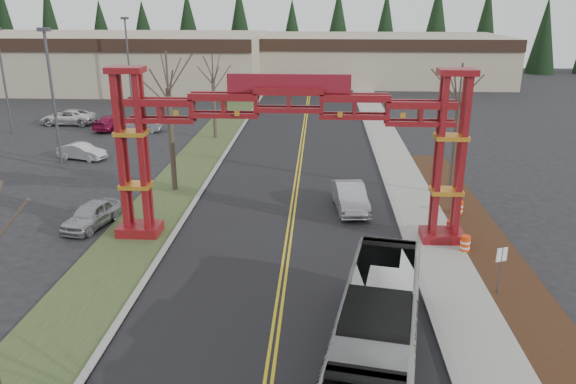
# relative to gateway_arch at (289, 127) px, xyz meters

# --- Properties ---
(road) EXTENTS (12.00, 110.00, 0.02)m
(road) POSITION_rel_gateway_arch_xyz_m (-0.00, 7.00, -5.97)
(road) COLOR black
(road) RESTS_ON ground
(lane_line_left) EXTENTS (0.12, 100.00, 0.01)m
(lane_line_left) POSITION_rel_gateway_arch_xyz_m (-0.12, 7.00, -5.96)
(lane_line_left) COLOR gold
(lane_line_left) RESTS_ON road
(lane_line_right) EXTENTS (0.12, 100.00, 0.01)m
(lane_line_right) POSITION_rel_gateway_arch_xyz_m (0.12, 7.00, -5.96)
(lane_line_right) COLOR gold
(lane_line_right) RESTS_ON road
(curb_right) EXTENTS (0.30, 110.00, 0.15)m
(curb_right) POSITION_rel_gateway_arch_xyz_m (6.15, 7.00, -5.91)
(curb_right) COLOR gray
(curb_right) RESTS_ON ground
(sidewalk_right) EXTENTS (2.60, 110.00, 0.14)m
(sidewalk_right) POSITION_rel_gateway_arch_xyz_m (7.60, 7.00, -5.91)
(sidewalk_right) COLOR gray
(sidewalk_right) RESTS_ON ground
(landscape_strip) EXTENTS (2.60, 50.00, 0.12)m
(landscape_strip) POSITION_rel_gateway_arch_xyz_m (10.20, -8.00, -5.92)
(landscape_strip) COLOR black
(landscape_strip) RESTS_ON ground
(grass_median) EXTENTS (4.00, 110.00, 0.08)m
(grass_median) POSITION_rel_gateway_arch_xyz_m (-8.00, 7.00, -5.94)
(grass_median) COLOR #314221
(grass_median) RESTS_ON ground
(curb_left) EXTENTS (0.30, 110.00, 0.15)m
(curb_left) POSITION_rel_gateway_arch_xyz_m (-6.15, 7.00, -5.91)
(curb_left) COLOR gray
(curb_left) RESTS_ON ground
(gateway_arch) EXTENTS (18.20, 1.60, 8.90)m
(gateway_arch) POSITION_rel_gateway_arch_xyz_m (0.00, 0.00, 0.00)
(gateway_arch) COLOR #640D0F
(gateway_arch) RESTS_ON ground
(retail_building_west) EXTENTS (46.00, 22.30, 7.50)m
(retail_building_west) POSITION_rel_gateway_arch_xyz_m (-30.00, 53.96, -2.22)
(retail_building_west) COLOR tan
(retail_building_west) RESTS_ON ground
(retail_building_east) EXTENTS (38.00, 20.30, 7.00)m
(retail_building_east) POSITION_rel_gateway_arch_xyz_m (10.00, 61.95, -2.47)
(retail_building_east) COLOR tan
(retail_building_east) RESTS_ON ground
(conifer_treeline) EXTENTS (116.10, 5.60, 13.00)m
(conifer_treeline) POSITION_rel_gateway_arch_xyz_m (0.25, 74.00, 0.50)
(conifer_treeline) COLOR black
(conifer_treeline) RESTS_ON ground
(transit_bus) EXTENTS (4.35, 10.89, 2.96)m
(transit_bus) POSITION_rel_gateway_arch_xyz_m (3.60, -10.90, -4.50)
(transit_bus) COLOR #A8A9B0
(transit_bus) RESTS_ON ground
(silver_sedan) EXTENTS (2.23, 5.01, 1.60)m
(silver_sedan) POSITION_rel_gateway_arch_xyz_m (3.43, 4.51, -5.18)
(silver_sedan) COLOR #A5A8AD
(silver_sedan) RESTS_ON ground
(parked_car_near_a) EXTENTS (2.51, 4.38, 1.40)m
(parked_car_near_a) POSITION_rel_gateway_arch_xyz_m (-11.02, 1.00, -5.28)
(parked_car_near_a) COLOR #9C9EA3
(parked_car_near_a) RESTS_ON ground
(parked_car_near_b) EXTENTS (4.09, 2.34, 1.27)m
(parked_car_near_b) POSITION_rel_gateway_arch_xyz_m (-17.23, 14.70, -5.35)
(parked_car_near_b) COLOR silver
(parked_car_near_b) RESTS_ON ground
(parked_car_mid_a) EXTENTS (3.53, 5.31, 1.43)m
(parked_car_mid_a) POSITION_rel_gateway_arch_xyz_m (-18.51, 25.55, -5.27)
(parked_car_mid_a) COLOR maroon
(parked_car_mid_a) RESTS_ON ground
(parked_car_far_a) EXTENTS (3.96, 1.51, 1.29)m
(parked_car_far_a) POSITION_rel_gateway_arch_xyz_m (-15.61, 24.60, -5.34)
(parked_car_far_a) COLOR #A8A9B0
(parked_car_far_a) RESTS_ON ground
(parked_car_far_b) EXTENTS (5.44, 2.54, 1.50)m
(parked_car_far_b) POSITION_rel_gateway_arch_xyz_m (-24.02, 27.61, -5.23)
(parked_car_far_b) COLOR silver
(parked_car_far_b) RESTS_ON ground
(bare_tree_median_mid) EXTENTS (3.44, 3.44, 9.03)m
(bare_tree_median_mid) POSITION_rel_gateway_arch_xyz_m (-8.00, 7.51, 0.72)
(bare_tree_median_mid) COLOR #382D26
(bare_tree_median_mid) RESTS_ON ground
(bare_tree_median_far) EXTENTS (3.12, 3.12, 7.55)m
(bare_tree_median_far) POSITION_rel_gateway_arch_xyz_m (-8.00, 22.47, -0.53)
(bare_tree_median_far) COLOR #382D26
(bare_tree_median_far) RESTS_ON ground
(bare_tree_right_far) EXTENTS (3.35, 3.35, 8.44)m
(bare_tree_right_far) POSITION_rel_gateway_arch_xyz_m (10.00, 7.37, 0.20)
(bare_tree_right_far) COLOR #382D26
(bare_tree_right_far) RESTS_ON ground
(light_pole_near) EXTENTS (0.88, 0.44, 10.13)m
(light_pole_near) POSITION_rel_gateway_arch_xyz_m (-18.44, 13.54, -0.13)
(light_pole_near) COLOR #3F3F44
(light_pole_near) RESTS_ON ground
(light_pole_mid) EXTENTS (0.84, 0.42, 9.67)m
(light_pole_mid) POSITION_rel_gateway_arch_xyz_m (-27.70, 23.44, -0.39)
(light_pole_mid) COLOR #3F3F44
(light_pole_mid) RESTS_ON ground
(light_pole_far) EXTENTS (0.88, 0.44, 10.14)m
(light_pole_far) POSITION_rel_gateway_arch_xyz_m (-21.74, 40.72, -0.12)
(light_pole_far) COLOR #3F3F44
(light_pole_far) RESTS_ON ground
(street_sign) EXTENTS (0.49, 0.23, 2.23)m
(street_sign) POSITION_rel_gateway_arch_xyz_m (9.21, -5.60, -4.38)
(street_sign) COLOR #3F3F44
(street_sign) RESTS_ON ground
(barrel_south) EXTENTS (0.49, 0.49, 0.91)m
(barrel_south) POSITION_rel_gateway_arch_xyz_m (8.87, -1.30, -5.53)
(barrel_south) COLOR #F73D0D
(barrel_south) RESTS_ON ground
(barrel_mid) EXTENTS (0.48, 0.48, 0.89)m
(barrel_mid) POSITION_rel_gateway_arch_xyz_m (8.59, 0.77, -5.54)
(barrel_mid) COLOR #F73D0D
(barrel_mid) RESTS_ON ground
(barrel_north) EXTENTS (0.48, 0.48, 0.89)m
(barrel_north) POSITION_rel_gateway_arch_xyz_m (9.74, 3.94, -5.54)
(barrel_north) COLOR #F73D0D
(barrel_north) RESTS_ON ground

